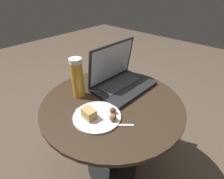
% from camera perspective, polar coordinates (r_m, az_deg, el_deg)
% --- Properties ---
extents(ground_plane, '(6.00, 6.00, 0.00)m').
position_cam_1_polar(ground_plane, '(1.29, 0.06, -23.47)').
color(ground_plane, brown).
extents(table, '(0.72, 0.72, 0.54)m').
position_cam_1_polar(table, '(0.98, 0.07, -10.10)').
color(table, black).
rests_on(table, ground_plane).
extents(napkin, '(0.20, 0.17, 0.00)m').
position_cam_1_polar(napkin, '(0.83, -4.94, -7.20)').
color(napkin, white).
rests_on(napkin, table).
extents(laptop, '(0.34, 0.24, 0.24)m').
position_cam_1_polar(laptop, '(1.00, 2.51, 3.63)').
color(laptop, '#232326').
rests_on(laptop, table).
extents(beer_glass, '(0.06, 0.06, 0.21)m').
position_cam_1_polar(beer_glass, '(0.90, -11.25, 3.70)').
color(beer_glass, gold).
rests_on(beer_glass, table).
extents(snack_plate, '(0.22, 0.22, 0.05)m').
position_cam_1_polar(snack_plate, '(0.79, -4.93, -8.52)').
color(snack_plate, white).
rests_on(snack_plate, table).
extents(fork, '(0.14, 0.15, 0.00)m').
position_cam_1_polar(fork, '(0.76, -1.19, -11.55)').
color(fork, silver).
rests_on(fork, table).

